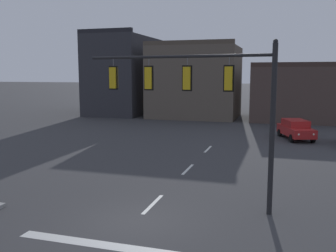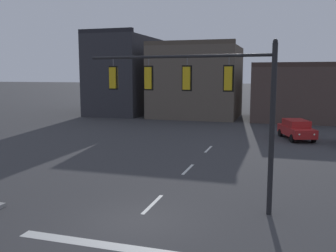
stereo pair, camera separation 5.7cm
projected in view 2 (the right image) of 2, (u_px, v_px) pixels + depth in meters
ground_plane at (134, 222)px, 13.69m from camera, size 400.00×400.00×0.00m
stop_bar_paint at (110, 246)px, 11.80m from camera, size 6.40×0.50×0.01m
lane_centreline at (153, 204)px, 15.59m from camera, size 0.16×26.40×0.01m
signal_mast_near_side at (202, 91)px, 14.88m from camera, size 7.81×0.91×6.60m
car_lot_middle at (296, 129)px, 30.94m from camera, size 3.10×4.74×1.61m
building_row at (197, 83)px, 47.47m from camera, size 33.69×12.79×10.70m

